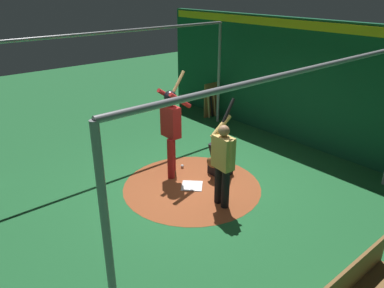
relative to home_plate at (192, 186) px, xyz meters
name	(u,v)px	position (x,y,z in m)	size (l,w,h in m)	color
ground_plane	(192,186)	(0.00, 0.00, -0.01)	(26.00, 26.00, 0.00)	#216633
dirt_circle	(192,186)	(0.00, 0.00, -0.01)	(2.82, 2.82, 0.01)	#9E4C28
home_plate	(192,186)	(0.00, 0.00, 0.00)	(0.42, 0.42, 0.01)	white
batter	(171,124)	(-0.03, -0.71, 1.14)	(0.68, 0.49, 2.19)	maroon
catcher	(219,159)	(-0.79, -0.02, 0.36)	(0.58, 0.40, 0.94)	black
visitor	(223,160)	(0.00, 0.87, 0.91)	(0.55, 0.50, 1.97)	black
back_wall	(305,83)	(-3.68, 0.00, 1.54)	(0.23, 10.00, 3.09)	#145133
cage_frame	(192,88)	(0.00, 0.00, 2.07)	(6.31, 5.07, 2.89)	gray
bat_rack	(215,100)	(-3.44, -2.98, 0.48)	(0.82, 0.19, 1.05)	olive
baseball_0	(182,166)	(-0.37, -0.78, 0.03)	(0.07, 0.07, 0.07)	white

